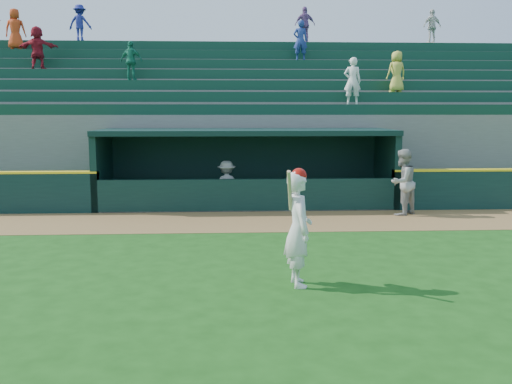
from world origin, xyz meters
TOP-DOWN VIEW (x-y plane):
  - ground at (0.00, 0.00)m, footprint 120.00×120.00m
  - warning_track at (0.00, 4.90)m, footprint 40.00×3.00m
  - dugout_player_front at (4.51, 5.67)m, footprint 1.20×1.17m
  - dugout_player_inside at (-0.64, 6.98)m, footprint 1.03×0.66m
  - dugout at (0.00, 8.00)m, footprint 9.40×2.80m
  - stands at (-0.05, 12.57)m, footprint 34.50×6.25m
  - batter_at_plate at (0.61, -0.97)m, footprint 0.57×0.87m

SIDE VIEW (x-z plane):
  - ground at x=0.00m, z-range 0.00..0.00m
  - warning_track at x=0.00m, z-range 0.00..0.01m
  - dugout_player_inside at x=-0.64m, z-range 0.00..1.51m
  - dugout_player_front at x=4.51m, z-range 0.00..1.95m
  - batter_at_plate at x=0.61m, z-range -0.01..2.08m
  - dugout at x=0.00m, z-range 0.13..2.59m
  - stands at x=-0.05m, z-range -1.40..6.22m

